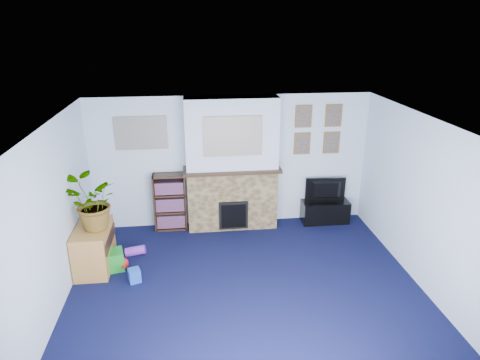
{
  "coord_description": "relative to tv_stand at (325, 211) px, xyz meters",
  "views": [
    {
      "loc": [
        -0.69,
        -5.07,
        3.62
      ],
      "look_at": [
        0.02,
        1.02,
        1.3
      ],
      "focal_mm": 32.0,
      "sensor_mm": 36.0,
      "label": 1
    }
  ],
  "objects": [
    {
      "name": "toy_block",
      "position": [
        -3.36,
        -1.6,
        -0.12
      ],
      "size": [
        0.21,
        0.21,
        0.2
      ],
      "primitive_type": "cube",
      "rotation": [
        0.0,
        0.0,
        0.32
      ],
      "color": "blue",
      "rests_on": "ground"
    },
    {
      "name": "ceiling",
      "position": [
        -1.76,
        -2.03,
        2.17
      ],
      "size": [
        5.0,
        4.5,
        0.01
      ],
      "primitive_type": "cube",
      "color": "white",
      "rests_on": "wall_back"
    },
    {
      "name": "mantel_teddy",
      "position": [
        -2.37,
        -0.03,
        0.99
      ],
      "size": [
        0.12,
        0.12,
        0.12
      ],
      "primitive_type": "sphere",
      "color": "gray",
      "rests_on": "chimney_breast"
    },
    {
      "name": "mantel_can",
      "position": [
        -1.1,
        -0.03,
        0.99
      ],
      "size": [
        0.06,
        0.06,
        0.12
      ],
      "primitive_type": "cylinder",
      "color": "blue",
      "rests_on": "chimney_breast"
    },
    {
      "name": "green_crate",
      "position": [
        -3.76,
        -1.23,
        -0.09
      ],
      "size": [
        0.44,
        0.38,
        0.3
      ],
      "primitive_type": "cube",
      "rotation": [
        0.0,
        0.0,
        0.23
      ],
      "color": "#198C26",
      "rests_on": "ground"
    },
    {
      "name": "potted_plant",
      "position": [
        -3.95,
        -1.2,
        0.87
      ],
      "size": [
        0.9,
        0.84,
        0.82
      ],
      "primitive_type": "imported",
      "rotation": [
        0.0,
        0.0,
        3.46
      ],
      "color": "#26661E",
      "rests_on": "sideboard"
    },
    {
      "name": "television",
      "position": [
        0.0,
        0.02,
        0.41
      ],
      "size": [
        0.76,
        0.15,
        0.43
      ],
      "primitive_type": "imported",
      "rotation": [
        0.0,
        0.0,
        3.08
      ],
      "color": "black",
      "rests_on": "tv_stand"
    },
    {
      "name": "wall_back",
      "position": [
        -1.76,
        0.22,
        0.97
      ],
      "size": [
        5.0,
        0.04,
        2.4
      ],
      "primitive_type": "cube",
      "color": "silver",
      "rests_on": "ground"
    },
    {
      "name": "portrait_tl",
      "position": [
        -0.46,
        0.2,
        1.77
      ],
      "size": [
        0.3,
        0.03,
        0.4
      ],
      "primitive_type": "cube",
      "color": "brown",
      "rests_on": "wall_back"
    },
    {
      "name": "toy_tube",
      "position": [
        -3.44,
        -0.83,
        -0.16
      ],
      "size": [
        0.34,
        0.15,
        0.19
      ],
      "primitive_type": "cylinder",
      "rotation": [
        0.0,
        1.43,
        0.0
      ],
      "color": "purple",
      "rests_on": "ground"
    },
    {
      "name": "bookshelf",
      "position": [
        -2.88,
        0.08,
        0.28
      ],
      "size": [
        0.58,
        0.28,
        1.05
      ],
      "color": "black",
      "rests_on": "ground"
    },
    {
      "name": "wall_left",
      "position": [
        -4.26,
        -2.03,
        0.97
      ],
      "size": [
        0.04,
        4.5,
        2.4
      ],
      "primitive_type": "cube",
      "color": "silver",
      "rests_on": "ground"
    },
    {
      "name": "mantel_candle",
      "position": [
        -1.41,
        -0.03,
        1.01
      ],
      "size": [
        0.04,
        0.04,
        0.14
      ],
      "primitive_type": "cylinder",
      "color": "#B2BFC6",
      "rests_on": "chimney_breast"
    },
    {
      "name": "floor",
      "position": [
        -1.76,
        -2.03,
        -0.23
      ],
      "size": [
        5.0,
        4.5,
        0.01
      ],
      "primitive_type": "cube",
      "color": "black",
      "rests_on": "ground"
    },
    {
      "name": "wall_right",
      "position": [
        0.74,
        -2.03,
        0.97
      ],
      "size": [
        0.04,
        4.5,
        2.4
      ],
      "primitive_type": "cube",
      "color": "silver",
      "rests_on": "ground"
    },
    {
      "name": "chimney_breast",
      "position": [
        -1.76,
        0.02,
        0.96
      ],
      "size": [
        1.72,
        0.5,
        2.4
      ],
      "color": "brown",
      "rests_on": "ground"
    },
    {
      "name": "tv_stand",
      "position": [
        0.0,
        0.0,
        0.0
      ],
      "size": [
        0.88,
        0.37,
        0.42
      ],
      "primitive_type": "cube",
      "color": "black",
      "rests_on": "ground"
    },
    {
      "name": "mantel_clock",
      "position": [
        -1.75,
        -0.03,
        1.0
      ],
      "size": [
        0.1,
        0.06,
        0.14
      ],
      "primitive_type": "cube",
      "color": "gold",
      "rests_on": "chimney_breast"
    },
    {
      "name": "portrait_tr",
      "position": [
        0.09,
        0.2,
        1.77
      ],
      "size": [
        0.3,
        0.03,
        0.4
      ],
      "primitive_type": "cube",
      "color": "brown",
      "rests_on": "wall_back"
    },
    {
      "name": "portrait_br",
      "position": [
        0.09,
        0.2,
        1.27
      ],
      "size": [
        0.3,
        0.03,
        0.4
      ],
      "primitive_type": "cube",
      "color": "brown",
      "rests_on": "wall_back"
    },
    {
      "name": "wall_front",
      "position": [
        -1.76,
        -4.28,
        0.97
      ],
      "size": [
        5.0,
        0.04,
        2.4
      ],
      "primitive_type": "cube",
      "color": "silver",
      "rests_on": "ground"
    },
    {
      "name": "collage_left",
      "position": [
        -3.31,
        0.21,
        1.55
      ],
      "size": [
        0.9,
        0.03,
        0.58
      ],
      "primitive_type": "cube",
      "color": "gray",
      "rests_on": "wall_back"
    },
    {
      "name": "toy_ball",
      "position": [
        -3.59,
        -1.25,
        -0.14
      ],
      "size": [
        0.19,
        0.19,
        0.19
      ],
      "primitive_type": "sphere",
      "color": "red",
      "rests_on": "ground"
    },
    {
      "name": "portrait_bl",
      "position": [
        -0.46,
        0.2,
        1.27
      ],
      "size": [
        0.3,
        0.03,
        0.4
      ],
      "primitive_type": "cube",
      "color": "brown",
      "rests_on": "wall_back"
    },
    {
      "name": "sideboard",
      "position": [
        -4.0,
        -1.15,
        0.12
      ],
      "size": [
        0.49,
        0.88,
        0.69
      ],
      "primitive_type": "cube",
      "color": "#AF7838",
      "rests_on": "ground"
    },
    {
      "name": "collage_main",
      "position": [
        -1.76,
        -0.19,
        1.55
      ],
      "size": [
        1.0,
        0.03,
        0.68
      ],
      "primitive_type": "cube",
      "color": "gray",
      "rests_on": "chimney_breast"
    }
  ]
}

